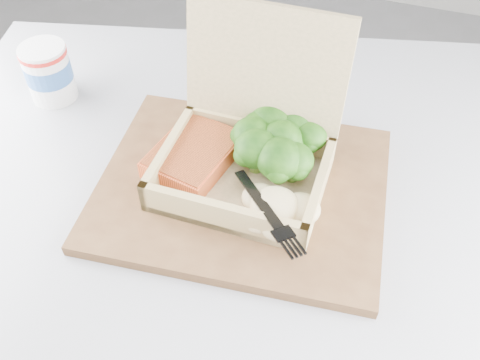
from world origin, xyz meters
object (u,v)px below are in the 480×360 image
(cafe_table, at_px, (224,303))
(takeout_container, at_px, (250,141))
(serving_tray, at_px, (242,188))
(paper_cup, at_px, (48,71))

(cafe_table, height_order, takeout_container, takeout_container)
(serving_tray, bearing_deg, cafe_table, -98.73)
(cafe_table, height_order, paper_cup, paper_cup)
(cafe_table, relative_size, paper_cup, 11.84)
(takeout_container, bearing_deg, cafe_table, -95.92)
(cafe_table, distance_m, takeout_container, 0.27)
(cafe_table, bearing_deg, serving_tray, 81.27)
(cafe_table, relative_size, takeout_container, 5.03)
(cafe_table, xyz_separation_m, paper_cup, (-0.32, 0.15, 0.24))
(serving_tray, distance_m, paper_cup, 0.34)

